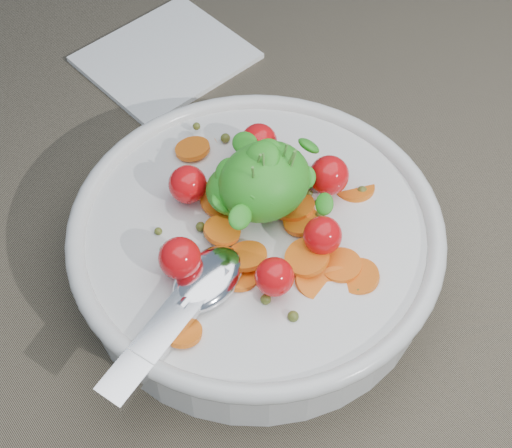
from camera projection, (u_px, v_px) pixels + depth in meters
ground at (256, 231)px, 0.63m from camera, size 6.00×6.00×0.00m
bowl at (256, 242)px, 0.58m from camera, size 0.30×0.28×0.12m
napkin at (166, 57)px, 0.75m from camera, size 0.15×0.14×0.01m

